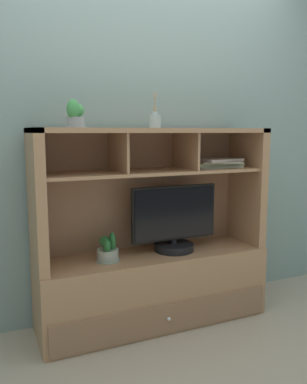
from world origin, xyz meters
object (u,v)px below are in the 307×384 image
object	(u,v)px
magazine_stack_left	(215,163)
potted_succulent	(75,115)
potted_orchid	(108,251)
diffuser_bottle	(155,121)
media_console	(153,263)
tv_monitor	(174,224)

from	to	relation	value
magazine_stack_left	potted_succulent	distance (m)	1.04
magazine_stack_left	potted_orchid	bearing A→B (deg)	-177.77
diffuser_bottle	potted_succulent	distance (m)	0.51
potted_orchid	magazine_stack_left	world-z (taller)	magazine_stack_left
media_console	potted_succulent	size ratio (longest dim) A/B	9.54
media_console	potted_succulent	bearing A→B (deg)	-177.52
magazine_stack_left	diffuser_bottle	bearing A→B (deg)	-177.00
media_console	tv_monitor	size ratio (longest dim) A/B	2.52
diffuser_bottle	potted_succulent	size ratio (longest dim) A/B	1.37
potted_orchid	diffuser_bottle	distance (m)	0.88
potted_orchid	magazine_stack_left	distance (m)	0.97
potted_orchid	diffuser_bottle	xyz separation A→B (m)	(0.33, 0.01, 0.82)
potted_orchid	potted_succulent	size ratio (longest dim) A/B	1.11
media_console	tv_monitor	xyz separation A→B (m)	(0.15, -0.01, 0.26)
magazine_stack_left	media_console	bearing A→B (deg)	179.25
media_console	magazine_stack_left	xyz separation A→B (m)	(0.48, -0.01, 0.67)
media_console	tv_monitor	world-z (taller)	media_console
potted_succulent	potted_orchid	bearing A→B (deg)	-4.90
diffuser_bottle	potted_succulent	xyz separation A→B (m)	(-0.51, 0.01, 0.03)
diffuser_bottle	potted_succulent	bearing A→B (deg)	178.97
media_console	diffuser_bottle	world-z (taller)	diffuser_bottle
media_console	tv_monitor	distance (m)	0.30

